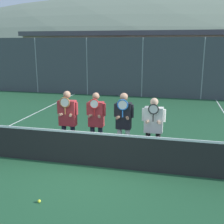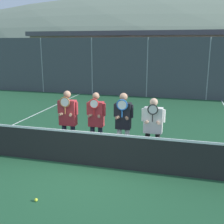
{
  "view_description": "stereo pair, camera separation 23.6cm",
  "coord_description": "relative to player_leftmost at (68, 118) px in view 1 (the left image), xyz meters",
  "views": [
    {
      "loc": [
        2.07,
        -6.54,
        3.16
      ],
      "look_at": [
        0.34,
        0.83,
        1.29
      ],
      "focal_mm": 45.0,
      "sensor_mm": 36.0,
      "label": 1
    },
    {
      "loc": [
        2.3,
        -6.48,
        3.16
      ],
      "look_at": [
        0.34,
        0.83,
        1.29
      ],
      "focal_mm": 45.0,
      "sensor_mm": 36.0,
      "label": 2
    }
  ],
  "objects": [
    {
      "name": "player_leftmost",
      "position": [
        0.0,
        0.0,
        0.0
      ],
      "size": [
        0.61,
        0.34,
        1.88
      ],
      "color": "#232838",
      "rests_on": "ground_plane"
    },
    {
      "name": "clubhouse_building",
      "position": [
        0.02,
        17.33,
        0.94
      ],
      "size": [
        20.32,
        5.5,
        4.07
      ],
      "color": "tan",
      "rests_on": "ground_plane"
    },
    {
      "name": "hill_distant",
      "position": [
        0.87,
        56.13,
        -1.11
      ],
      "size": [
        126.95,
        70.53,
        24.69
      ],
      "color": "slate",
      "rests_on": "ground_plane"
    },
    {
      "name": "car_center",
      "position": [
        5.72,
        12.43,
        -0.2
      ],
      "size": [
        4.0,
        2.1,
        1.79
      ],
      "color": "maroon",
      "rests_on": "ground_plane"
    },
    {
      "name": "player_center_left",
      "position": [
        0.78,
        0.15,
        -0.04
      ],
      "size": [
        0.55,
        0.34,
        1.84
      ],
      "color": "#232838",
      "rests_on": "ground_plane"
    },
    {
      "name": "court_line_left_sideline",
      "position": [
        -3.38,
        2.45,
        -1.11
      ],
      "size": [
        0.05,
        16.0,
        0.01
      ],
      "primitive_type": "cube",
      "color": "white",
      "rests_on": "ground_plane"
    },
    {
      "name": "tennis_net",
      "position": [
        0.87,
        -0.55,
        -0.63
      ],
      "size": [
        11.43,
        0.09,
        1.04
      ],
      "color": "gray",
      "rests_on": "ground_plane"
    },
    {
      "name": "car_far_left",
      "position": [
        -4.88,
        12.48,
        -0.18
      ],
      "size": [
        4.46,
        1.94,
        1.83
      ],
      "color": "maroon",
      "rests_on": "ground_plane"
    },
    {
      "name": "player_center_right",
      "position": [
        1.58,
        0.06,
        -0.01
      ],
      "size": [
        0.54,
        0.34,
        1.88
      ],
      "color": "white",
      "rests_on": "ground_plane"
    },
    {
      "name": "car_left_of_center",
      "position": [
        0.54,
        12.68,
        -0.16
      ],
      "size": [
        4.77,
        1.95,
        1.88
      ],
      "color": "silver",
      "rests_on": "ground_plane"
    },
    {
      "name": "player_rightmost",
      "position": [
        2.38,
        0.06,
        -0.05
      ],
      "size": [
        0.62,
        0.34,
        1.78
      ],
      "color": "black",
      "rests_on": "ground_plane"
    },
    {
      "name": "tennis_ball_on_court",
      "position": [
        0.33,
        -2.47,
        -1.08
      ],
      "size": [
        0.07,
        0.07,
        0.07
      ],
      "color": "#CCDB33",
      "rests_on": "ground_plane"
    },
    {
      "name": "ground_plane",
      "position": [
        0.87,
        -0.55,
        -1.11
      ],
      "size": [
        120.0,
        120.0,
        0.0
      ],
      "primitive_type": "plane",
      "color": "#1E4C2D"
    },
    {
      "name": "fence_back",
      "position": [
        0.87,
        9.5,
        0.62
      ],
      "size": [
        20.53,
        0.06,
        3.47
      ],
      "color": "gray",
      "rests_on": "ground_plane"
    }
  ]
}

